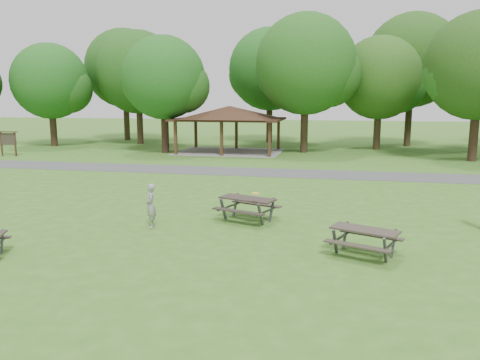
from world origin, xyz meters
TOP-DOWN VIEW (x-y plane):
  - ground at (0.00, 0.00)m, footprint 160.00×160.00m
  - asphalt_path at (0.00, 14.00)m, footprint 120.00×3.20m
  - pavilion at (-4.00, 24.00)m, footprint 8.60×7.01m
  - notice_board at (-20.00, 18.00)m, footprint 1.60×0.30m
  - tree_row_b at (-20.92, 25.53)m, footprint 7.14×6.80m
  - tree_row_c at (-13.90, 29.03)m, footprint 8.19×7.80m
  - tree_row_d at (-8.92, 22.53)m, footprint 6.93×6.60m
  - tree_row_e at (2.10, 25.03)m, footprint 8.40×8.00m
  - tree_row_f at (8.09, 28.53)m, footprint 7.35×7.00m
  - tree_deep_a at (-16.90, 32.53)m, footprint 8.40×8.00m
  - tree_deep_b at (-1.90, 33.03)m, footprint 8.40×8.00m
  - tree_deep_c at (11.10, 32.03)m, footprint 8.82×8.40m
  - picnic_table_middle at (1.50, 2.92)m, footprint 2.44×2.20m
  - picnic_table_far at (5.46, -0.17)m, footprint 2.28×2.08m
  - frisbee_in_flight at (1.94, 2.06)m, footprint 0.32×0.32m
  - frisbee_thrower at (-1.62, 1.42)m, footprint 0.55×0.65m

SIDE VIEW (x-z plane):
  - ground at x=0.00m, z-range 0.00..0.00m
  - asphalt_path at x=0.00m, z-range 0.00..0.02m
  - picnic_table_far at x=5.46m, z-range 0.19..1.00m
  - picnic_table_middle at x=1.50m, z-range 0.21..1.08m
  - frisbee_thrower at x=-1.62m, z-range 0.00..1.52m
  - frisbee_in_flight at x=1.94m, z-range 1.20..1.22m
  - notice_board at x=-20.00m, z-range 0.37..2.25m
  - pavilion at x=-4.00m, z-range 1.18..4.94m
  - tree_row_b at x=-20.92m, z-range 1.03..10.30m
  - tree_row_d at x=-8.92m, z-range 1.13..10.41m
  - tree_row_f at x=8.09m, z-range 1.06..10.62m
  - tree_row_c at x=-13.90m, z-range 1.20..11.87m
  - tree_row_e at x=2.10m, z-range 1.27..12.29m
  - tree_deep_b at x=-1.90m, z-range 1.32..12.45m
  - tree_deep_a at x=-16.90m, z-range 1.44..12.82m
  - tree_deep_c at x=11.10m, z-range 1.49..13.39m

